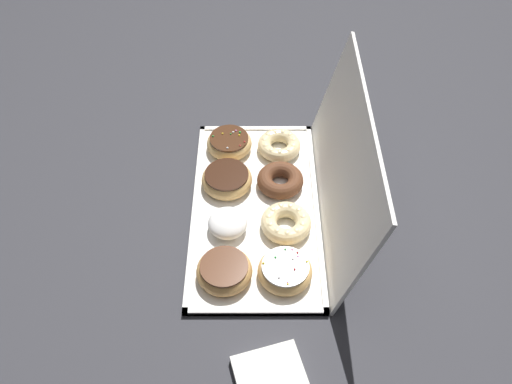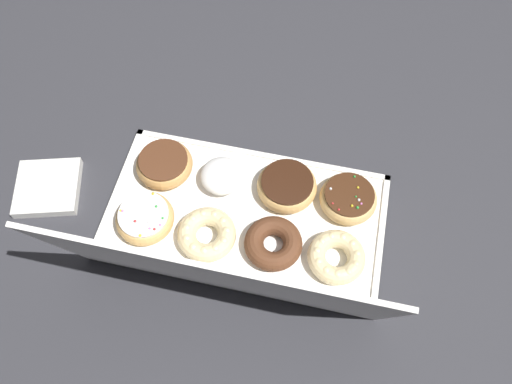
{
  "view_description": "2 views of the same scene",
  "coord_description": "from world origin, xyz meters",
  "views": [
    {
      "loc": [
        0.79,
        -0.0,
        0.97
      ],
      "look_at": [
        -0.01,
        0.0,
        0.06
      ],
      "focal_mm": 36.95,
      "sensor_mm": 36.0,
      "label": 1
    },
    {
      "loc": [
        -0.12,
        0.43,
        0.92
      ],
      "look_at": [
        -0.01,
        -0.04,
        0.04
      ],
      "focal_mm": 35.24,
      "sensor_mm": 36.0,
      "label": 2
    }
  ],
  "objects": [
    {
      "name": "chocolate_frosted_donut_1",
      "position": [
        -0.07,
        -0.07,
        0.03
      ],
      "size": [
        0.12,
        0.12,
        0.04
      ],
      "color": "tan",
      "rests_on": "donut_box"
    },
    {
      "name": "chocolate_cake_ring_donut_5",
      "position": [
        -0.07,
        0.06,
        0.03
      ],
      "size": [
        0.11,
        0.11,
        0.04
      ],
      "color": "#59331E",
      "rests_on": "donut_box"
    },
    {
      "name": "cruller_donut_4",
      "position": [
        -0.19,
        0.06,
        0.03
      ],
      "size": [
        0.11,
        0.11,
        0.04
      ],
      "color": "beige",
      "rests_on": "donut_box"
    },
    {
      "name": "sprinkle_donut_7",
      "position": [
        0.19,
        0.06,
        0.03
      ],
      "size": [
        0.12,
        0.12,
        0.04
      ],
      "color": "tan",
      "rests_on": "donut_box"
    },
    {
      "name": "ground_plane",
      "position": [
        0.0,
        0.0,
        0.0
      ],
      "size": [
        3.0,
        3.0,
        0.0
      ],
      "primitive_type": "plane",
      "color": "#333338"
    },
    {
      "name": "box_lid_open",
      "position": [
        0.0,
        0.19,
        0.15
      ],
      "size": [
        0.56,
        0.08,
        0.3
      ],
      "primitive_type": "cube",
      "rotation": [
        1.34,
        0.0,
        0.0
      ],
      "color": "white",
      "rests_on": "ground"
    },
    {
      "name": "donut_box",
      "position": [
        0.0,
        0.0,
        0.01
      ],
      "size": [
        0.56,
        0.3,
        0.01
      ],
      "color": "white",
      "rests_on": "ground"
    },
    {
      "name": "powdered_filled_donut_2",
      "position": [
        0.06,
        -0.06,
        0.03
      ],
      "size": [
        0.09,
        0.09,
        0.04
      ],
      "color": "white",
      "rests_on": "donut_box"
    },
    {
      "name": "sprinkle_donut_0",
      "position": [
        -0.2,
        -0.07,
        0.03
      ],
      "size": [
        0.12,
        0.12,
        0.04
      ],
      "color": "#E5B770",
      "rests_on": "donut_box"
    },
    {
      "name": "cruller_donut_6",
      "position": [
        0.06,
        0.07,
        0.03
      ],
      "size": [
        0.12,
        0.12,
        0.04
      ],
      "color": "beige",
      "rests_on": "donut_box"
    },
    {
      "name": "chocolate_frosted_donut_3",
      "position": [
        0.19,
        -0.07,
        0.03
      ],
      "size": [
        0.12,
        0.12,
        0.04
      ],
      "color": "tan",
      "rests_on": "donut_box"
    },
    {
      "name": "napkin_stack",
      "position": [
        0.42,
        0.03,
        0.01
      ],
      "size": [
        0.16,
        0.16,
        0.02
      ],
      "primitive_type": "cube",
      "rotation": [
        0.0,
        0.0,
        0.28
      ],
      "color": "white",
      "rests_on": "ground"
    }
  ]
}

